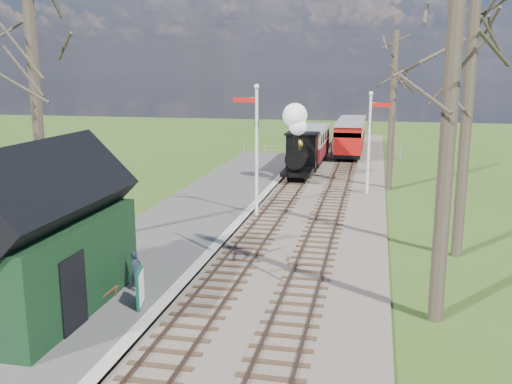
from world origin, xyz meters
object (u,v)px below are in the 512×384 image
red_carriage_a (349,139)px  red_carriage_b (352,132)px  bench (94,289)px  station_shed (40,239)px  semaphore_far (371,135)px  coach (311,144)px  sign_board (140,288)px  locomotive (299,146)px  person (136,271)px  semaphore_near (255,141)px

red_carriage_a → red_carriage_b: (0.00, 5.50, 0.00)m
red_carriage_a → bench: 31.05m
red_carriage_a → red_carriage_b: size_ratio=1.00×
station_shed → bench: size_ratio=3.94×
red_carriage_b → semaphore_far: bearing=-84.6°
station_shed → red_carriage_b: bearing=79.4°
bench → red_carriage_b: bearing=81.0°
red_carriage_a → bench: red_carriage_a is taller
red_carriage_b → coach: bearing=-106.2°
station_shed → red_carriage_a: station_shed is taller
semaphore_far → coach: (-4.37, 9.75, -1.76)m
station_shed → red_carriage_b: size_ratio=1.18×
bench → station_shed: bearing=-149.6°
semaphore_far → sign_board: 18.51m
station_shed → locomotive: bearing=78.8°
semaphore_far → sign_board: (-6.08, -17.29, -2.59)m
semaphore_far → coach: bearing=114.2°
coach → bench: 27.27m
semaphore_far → person: bearing=-112.7°
semaphore_near → red_carriage_b: 25.00m
semaphore_near → red_carriage_a: 19.59m
coach → semaphore_far: bearing=-65.8°
red_carriage_a → red_carriage_b: 5.50m
station_shed → person: bearing=44.9°
red_carriage_a → bench: bearing=-100.6°
station_shed → sign_board: bearing=15.4°
red_carriage_a → semaphore_near: bearing=-100.0°
semaphore_far → red_carriage_b: size_ratio=1.07×
red_carriage_a → bench: (-5.72, -30.50, -0.94)m
locomotive → red_carriage_a: locomotive is taller
red_carriage_b → sign_board: size_ratio=4.74×
red_carriage_b → sign_board: (-4.31, -35.98, -0.79)m
semaphore_near → sign_board: size_ratio=5.52×
bench → semaphore_far: bearing=66.6°
red_carriage_a → person: size_ratio=4.42×
station_shed → semaphore_near: bearing=73.6°
semaphore_near → sign_board: 11.68m
semaphore_near → coach: 15.90m
red_carriage_a → red_carriage_b: bearing=90.0°
station_shed → red_carriage_b: station_shed is taller
coach → red_carriage_a: size_ratio=1.42×
sign_board → bench: 1.43m
red_carriage_a → person: 29.69m
red_carriage_b → station_shed: bearing=-100.6°
semaphore_near → coach: semaphore_near is taller
locomotive → red_carriage_a: size_ratio=0.89×
semaphore_far → coach: semaphore_far is taller
red_carriage_b → locomotive: bearing=-99.9°
station_shed → locomotive: size_ratio=1.33×
station_shed → red_carriage_b: (6.90, 36.69, -0.71)m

